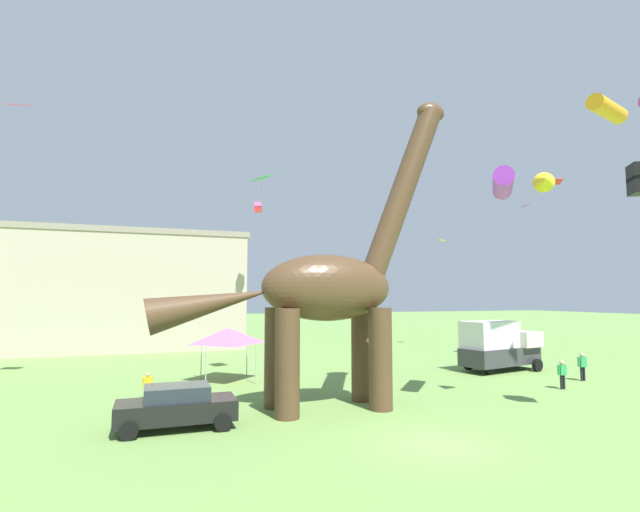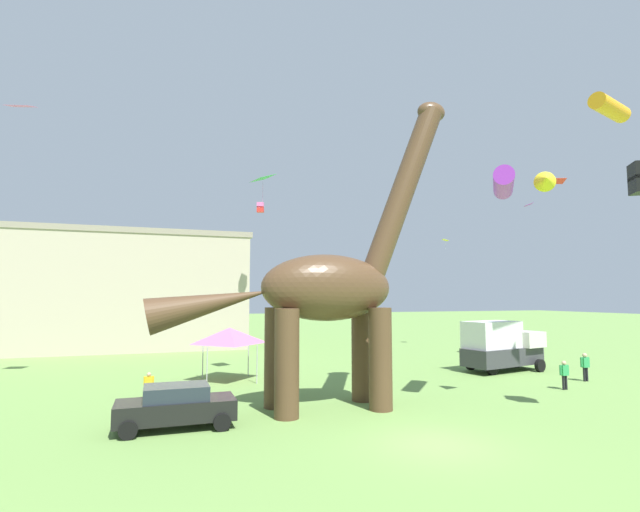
{
  "view_description": "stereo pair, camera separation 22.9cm",
  "coord_description": "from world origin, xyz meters",
  "px_view_note": "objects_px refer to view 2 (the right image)",
  "views": [
    {
      "loc": [
        -8.75,
        -13.41,
        4.76
      ],
      "look_at": [
        -1.77,
        6.37,
        6.61
      ],
      "focal_mm": 26.11,
      "sensor_mm": 36.0,
      "label": 1
    },
    {
      "loc": [
        -8.54,
        -13.49,
        4.76
      ],
      "look_at": [
        -1.77,
        6.37,
        6.61
      ],
      "focal_mm": 26.11,
      "sensor_mm": 36.0,
      "label": 2
    }
  ],
  "objects_px": {
    "festival_canopy_tent": "(229,336)",
    "kite_apex": "(445,240)",
    "kite_near_low": "(529,205)",
    "person_vendor_side": "(564,372)",
    "kite_far_right": "(558,181)",
    "person_strolling_adult": "(585,364)",
    "kite_mid_left": "(512,182)",
    "parked_sedan_left": "(176,406)",
    "dinosaur_sculpture": "(326,288)",
    "kite_mid_right": "(618,106)",
    "person_watching_child": "(149,383)",
    "kite_high_left": "(260,207)",
    "kite_near_high": "(263,178)",
    "parked_box_truck": "(501,345)",
    "kite_far_left": "(21,106)"
  },
  "relations": [
    {
      "from": "kite_mid_right",
      "to": "kite_near_low",
      "type": "xyz_separation_m",
      "value": [
        4.04,
        10.73,
        -2.95
      ]
    },
    {
      "from": "kite_far_left",
      "to": "kite_high_left",
      "type": "bearing_deg",
      "value": 35.42
    },
    {
      "from": "person_watching_child",
      "to": "kite_near_high",
      "type": "height_order",
      "value": "kite_near_high"
    },
    {
      "from": "kite_apex",
      "to": "kite_near_low",
      "type": "height_order",
      "value": "kite_near_low"
    },
    {
      "from": "festival_canopy_tent",
      "to": "kite_far_left",
      "type": "xyz_separation_m",
      "value": [
        -11.16,
        0.59,
        12.35
      ]
    },
    {
      "from": "person_strolling_adult",
      "to": "kite_apex",
      "type": "bearing_deg",
      "value": -28.93
    },
    {
      "from": "kite_far_right",
      "to": "kite_mid_right",
      "type": "bearing_deg",
      "value": -114.02
    },
    {
      "from": "kite_mid_left",
      "to": "kite_far_right",
      "type": "height_order",
      "value": "kite_far_right"
    },
    {
      "from": "person_vendor_side",
      "to": "kite_apex",
      "type": "distance_m",
      "value": 22.1
    },
    {
      "from": "kite_high_left",
      "to": "kite_near_low",
      "type": "xyz_separation_m",
      "value": [
        18.5,
        -10.71,
        -0.61
      ]
    },
    {
      "from": "person_strolling_adult",
      "to": "kite_mid_left",
      "type": "distance_m",
      "value": 12.92
    },
    {
      "from": "kite_near_high",
      "to": "kite_mid_right",
      "type": "bearing_deg",
      "value": -29.88
    },
    {
      "from": "kite_apex",
      "to": "person_watching_child",
      "type": "bearing_deg",
      "value": -150.92
    },
    {
      "from": "person_watching_child",
      "to": "kite_mid_right",
      "type": "xyz_separation_m",
      "value": [
        22.7,
        -6.44,
        13.96
      ]
    },
    {
      "from": "dinosaur_sculpture",
      "to": "festival_canopy_tent",
      "type": "height_order",
      "value": "dinosaur_sculpture"
    },
    {
      "from": "festival_canopy_tent",
      "to": "kite_near_high",
      "type": "distance_m",
      "value": 9.42
    },
    {
      "from": "kite_high_left",
      "to": "kite_far_left",
      "type": "xyz_separation_m",
      "value": [
        -15.17,
        -10.79,
        2.53
      ]
    },
    {
      "from": "person_watching_child",
      "to": "kite_far_right",
      "type": "distance_m",
      "value": 28.44
    },
    {
      "from": "kite_mid_left",
      "to": "kite_far_left",
      "type": "xyz_separation_m",
      "value": [
        -21.89,
        11.53,
        5.11
      ]
    },
    {
      "from": "dinosaur_sculpture",
      "to": "person_vendor_side",
      "type": "height_order",
      "value": "dinosaur_sculpture"
    },
    {
      "from": "kite_high_left",
      "to": "kite_near_low",
      "type": "distance_m",
      "value": 21.39
    },
    {
      "from": "parked_sedan_left",
      "to": "kite_mid_right",
      "type": "xyz_separation_m",
      "value": [
        21.63,
        -0.95,
        13.9
      ]
    },
    {
      "from": "parked_sedan_left",
      "to": "kite_far_left",
      "type": "bearing_deg",
      "value": 129.12
    },
    {
      "from": "person_watching_child",
      "to": "kite_mid_left",
      "type": "distance_m",
      "value": 18.94
    },
    {
      "from": "dinosaur_sculpture",
      "to": "person_strolling_adult",
      "type": "distance_m",
      "value": 16.72
    },
    {
      "from": "kite_mid_left",
      "to": "kite_mid_right",
      "type": "bearing_deg",
      "value": 6.49
    },
    {
      "from": "person_watching_child",
      "to": "festival_canopy_tent",
      "type": "distance_m",
      "value": 5.84
    },
    {
      "from": "kite_far_right",
      "to": "kite_near_low",
      "type": "bearing_deg",
      "value": 76.25
    },
    {
      "from": "dinosaur_sculpture",
      "to": "kite_mid_left",
      "type": "relative_size",
      "value": 4.46
    },
    {
      "from": "dinosaur_sculpture",
      "to": "parked_sedan_left",
      "type": "distance_m",
      "value": 7.63
    },
    {
      "from": "person_strolling_adult",
      "to": "kite_near_high",
      "type": "height_order",
      "value": "kite_near_high"
    },
    {
      "from": "dinosaur_sculpture",
      "to": "kite_near_high",
      "type": "height_order",
      "value": "dinosaur_sculpture"
    },
    {
      "from": "parked_box_truck",
      "to": "kite_mid_right",
      "type": "bearing_deg",
      "value": -92.1
    },
    {
      "from": "dinosaur_sculpture",
      "to": "festival_canopy_tent",
      "type": "distance_m",
      "value": 9.01
    },
    {
      "from": "parked_sedan_left",
      "to": "kite_mid_left",
      "type": "relative_size",
      "value": 1.32
    },
    {
      "from": "parked_box_truck",
      "to": "kite_mid_right",
      "type": "xyz_separation_m",
      "value": [
        1.35,
        -7.88,
        13.06
      ]
    },
    {
      "from": "person_strolling_adult",
      "to": "festival_canopy_tent",
      "type": "relative_size",
      "value": 0.5
    },
    {
      "from": "festival_canopy_tent",
      "to": "kite_far_right",
      "type": "height_order",
      "value": "kite_far_right"
    },
    {
      "from": "kite_near_low",
      "to": "kite_far_left",
      "type": "distance_m",
      "value": 33.82
    },
    {
      "from": "person_vendor_side",
      "to": "kite_far_right",
      "type": "height_order",
      "value": "kite_far_right"
    },
    {
      "from": "kite_high_left",
      "to": "parked_sedan_left",
      "type": "bearing_deg",
      "value": -109.28
    },
    {
      "from": "kite_mid_right",
      "to": "kite_near_high",
      "type": "distance_m",
      "value": 19.51
    },
    {
      "from": "person_watching_child",
      "to": "person_strolling_adult",
      "type": "xyz_separation_m",
      "value": [
        23.36,
        -3.07,
        0.21
      ]
    },
    {
      "from": "kite_apex",
      "to": "kite_far_left",
      "type": "distance_m",
      "value": 35.06
    },
    {
      "from": "kite_far_right",
      "to": "kite_apex",
      "type": "bearing_deg",
      "value": 88.4
    },
    {
      "from": "parked_sedan_left",
      "to": "festival_canopy_tent",
      "type": "height_order",
      "value": "festival_canopy_tent"
    },
    {
      "from": "parked_sedan_left",
      "to": "person_strolling_adult",
      "type": "distance_m",
      "value": 22.43
    },
    {
      "from": "festival_canopy_tent",
      "to": "kite_apex",
      "type": "height_order",
      "value": "kite_apex"
    },
    {
      "from": "parked_box_truck",
      "to": "kite_apex",
      "type": "distance_m",
      "value": 16.43
    },
    {
      "from": "parked_sedan_left",
      "to": "kite_far_left",
      "type": "relative_size",
      "value": 2.82
    }
  ]
}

